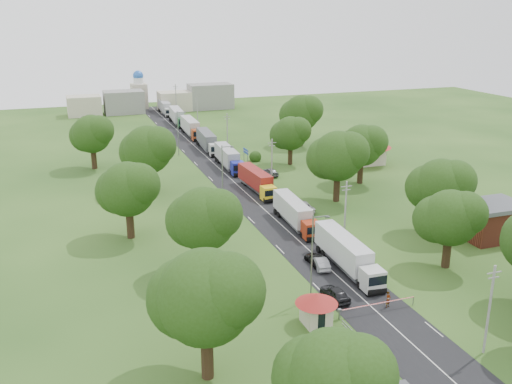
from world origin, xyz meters
name	(u,v)px	position (x,y,z in m)	size (l,w,h in m)	color
ground	(288,231)	(0.00, 0.00, 0.00)	(260.00, 260.00, 0.00)	#224517
road	(245,192)	(0.00, 20.00, 0.00)	(8.00, 200.00, 0.04)	black
boom_barrier	(366,307)	(-1.36, -25.00, 0.89)	(9.22, 0.35, 1.18)	slate
guard_booth	(316,305)	(-7.20, -25.00, 2.16)	(4.40, 4.40, 3.45)	beige
guard_rail	(386,375)	(-5.00, -35.00, 0.00)	(0.10, 17.00, 1.70)	slate
info_sign	(246,154)	(5.20, 35.00, 3.00)	(0.12, 3.10, 4.10)	slate
pole_0	(489,308)	(5.50, -35.00, 4.68)	(1.60, 0.24, 9.00)	gray
pole_1	(345,212)	(5.50, -7.00, 4.68)	(1.60, 0.24, 9.00)	gray
pole_2	(272,162)	(5.50, 21.00, 4.68)	(1.60, 0.24, 9.00)	gray
pole_3	(227,133)	(5.50, 49.00, 4.68)	(1.60, 0.24, 9.00)	gray
pole_4	(197,112)	(5.50, 77.00, 4.68)	(1.60, 0.24, 9.00)	gray
pole_5	(176,98)	(5.50, 105.00, 4.68)	(1.60, 0.24, 9.00)	gray
lamp_0	(313,253)	(-5.35, -20.00, 5.55)	(2.03, 0.22, 10.00)	slate
lamp_1	(223,172)	(-5.35, 15.00, 5.55)	(2.03, 0.22, 10.00)	slate
lamp_2	(179,131)	(-5.35, 50.00, 5.55)	(2.03, 0.22, 10.00)	slate
tree_2	(450,217)	(13.99, -17.86, 6.60)	(8.00, 8.00, 10.10)	#382616
tree_3	(440,185)	(19.99, -7.84, 7.22)	(8.80, 8.80, 11.07)	#382616
tree_4	(338,156)	(12.99, 10.17, 7.85)	(9.60, 9.60, 12.05)	#382616
tree_5	(361,145)	(21.99, 18.16, 7.22)	(8.80, 8.80, 11.07)	#382616
tree_6	(290,133)	(14.99, 35.14, 6.60)	(8.00, 8.00, 10.10)	#382616
tree_7	(301,113)	(23.99, 50.17, 7.85)	(9.60, 9.60, 12.05)	#382616
tree_8	(333,377)	(-14.01, -41.86, 6.60)	(8.00, 8.00, 10.10)	#382616
tree_9	(205,296)	(-20.01, -29.83, 7.85)	(9.60, 9.60, 12.05)	#382616
tree_10	(204,218)	(-15.01, -9.84, 7.22)	(8.80, 8.80, 11.07)	#382616
tree_11	(128,189)	(-22.01, 5.16, 7.22)	(8.80, 8.80, 11.07)	#382616
tree_12	(147,149)	(-16.01, 25.17, 7.85)	(9.60, 9.60, 12.05)	#382616
tree_13	(92,134)	(-24.01, 45.16, 7.22)	(8.80, 8.80, 11.07)	#382616
house_brick	(491,220)	(26.00, -12.00, 2.65)	(8.60, 6.60, 5.20)	maroon
house_cream	(366,147)	(30.00, 30.00, 3.64)	(10.08, 10.08, 5.80)	beige
distant_town	(158,100)	(0.68, 110.00, 3.49)	(52.00, 8.00, 8.00)	gray
church	(139,92)	(-4.00, 118.00, 5.39)	(5.00, 5.00, 12.30)	beige
truck_0	(346,253)	(1.85, -14.43, 2.15)	(2.92, 14.67, 4.06)	silver
truck_1	(294,213)	(1.79, 1.76, 2.02)	(2.93, 13.80, 3.81)	#A22C12
truck_2	(257,181)	(2.10, 19.51, 2.01)	(2.90, 13.73, 3.79)	yellow
truck_3	(228,158)	(1.93, 36.53, 2.14)	(3.04, 14.63, 4.04)	#19219A
truck_4	(207,141)	(1.91, 53.06, 2.18)	(3.30, 14.88, 4.11)	silver
truck_5	(191,127)	(1.93, 69.74, 2.25)	(2.96, 15.32, 4.24)	#A43D19
truck_6	(177,116)	(1.97, 86.62, 2.24)	(3.42, 15.31, 4.23)	#215830
truck_7	(165,107)	(1.81, 104.43, 2.07)	(2.77, 14.07, 3.89)	silver
car_lane_front	(335,293)	(-3.00, -21.05, 0.76)	(1.80, 4.47, 1.52)	black
car_lane_mid	(320,263)	(-1.00, -13.00, 0.70)	(1.49, 4.28, 1.41)	gray
car_lane_rear	(317,260)	(-1.00, -12.00, 0.67)	(1.87, 4.59, 1.33)	black
car_verge_near	(302,206)	(5.50, 7.20, 0.79)	(2.63, 5.70, 1.59)	silver
car_verge_far	(270,172)	(7.94, 28.14, 0.78)	(1.83, 4.55, 1.55)	#525559
pedestrian_near	(388,300)	(1.63, -24.50, 0.91)	(0.67, 0.44, 1.83)	gray
pedestrian_booth	(326,320)	(-6.50, -26.00, 0.86)	(0.84, 0.65, 1.73)	gray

